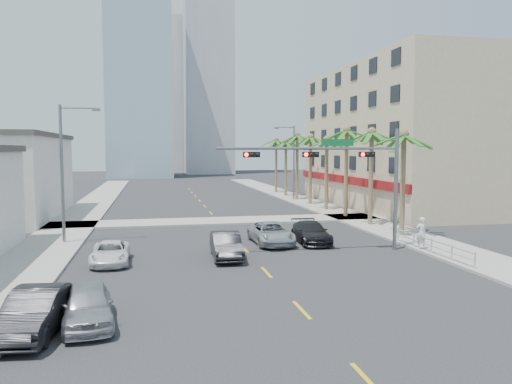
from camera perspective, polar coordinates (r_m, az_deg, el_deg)
ground at (r=21.51m, az=3.65°, el=-11.69°), size 260.00×260.00×0.00m
sidewalk_right at (r=43.97m, az=11.85°, el=-3.17°), size 4.00×120.00×0.15m
sidewalk_left at (r=40.85m, az=-20.82°, el=-3.99°), size 4.00×120.00×0.15m
sidewalk_cross at (r=42.67m, az=-4.23°, el=-3.32°), size 80.00×4.00×0.15m
building_right at (r=56.97m, az=17.20°, el=6.00°), size 15.25×28.00×15.00m
tower_far_left at (r=116.29m, az=-13.22°, el=13.55°), size 14.00×14.00×48.00m
tower_far_right at (r=132.85m, az=-5.49°, el=15.17°), size 12.00×12.00×60.00m
tower_far_center at (r=145.66m, az=-10.90°, el=10.61°), size 16.00×16.00×42.00m
traffic_signal_mast at (r=30.05m, az=10.33°, el=2.75°), size 11.12×0.54×7.20m
palm_tree_0 at (r=36.19m, az=16.56°, el=6.17°), size 4.80×4.80×7.80m
palm_tree_1 at (r=40.86m, az=13.09°, el=6.55°), size 4.80×4.80×8.16m
palm_tree_2 at (r=45.64m, az=10.34°, el=6.84°), size 4.80×4.80×8.52m
palm_tree_3 at (r=50.48m, az=8.10°, el=5.88°), size 4.80×4.80×7.80m
palm_tree_4 at (r=55.40m, az=6.27°, el=6.16°), size 4.80×4.80×8.16m
palm_tree_5 at (r=60.38m, az=4.74°, el=6.39°), size 4.80×4.80×8.52m
palm_tree_6 at (r=65.36m, az=3.43°, el=5.67°), size 4.80×4.80×7.80m
palm_tree_7 at (r=70.40m, az=2.32°, el=5.90°), size 4.80×4.80×8.16m
streetlight_left at (r=34.34m, az=-20.97°, el=2.75°), size 2.55×0.25×9.00m
streetlight_right at (r=60.19m, az=4.17°, el=3.81°), size 2.55×0.25×9.00m
guardrail at (r=30.81m, az=19.44°, el=-5.62°), size 0.08×8.08×1.00m
car_parked_near at (r=18.79m, az=-18.67°, el=-12.15°), size 2.16×4.33×1.42m
car_parked_mid at (r=18.55m, az=-23.90°, el=-12.40°), size 2.07×4.68×1.50m
car_parked_far at (r=28.15m, az=-16.30°, el=-6.68°), size 2.00×4.26×1.18m
car_lane_left at (r=28.33m, az=-3.43°, el=-6.12°), size 1.73×4.53×1.47m
car_lane_center at (r=32.58m, az=1.74°, el=-4.73°), size 2.41×5.09×1.40m
car_lane_right at (r=33.11m, az=6.31°, el=-4.62°), size 2.19×4.88×1.39m
pedestrian at (r=31.74m, az=18.35°, el=-4.47°), size 0.75×0.53×1.94m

